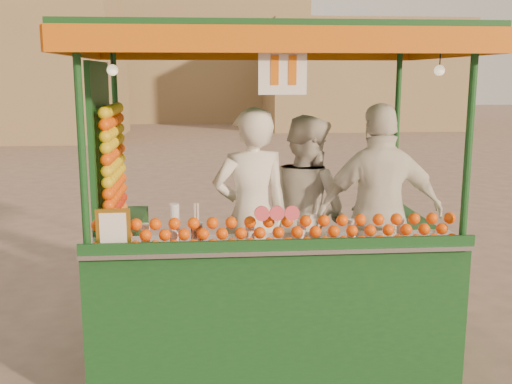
{
  "coord_description": "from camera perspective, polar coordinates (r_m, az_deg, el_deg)",
  "views": [
    {
      "loc": [
        -0.56,
        -5.05,
        2.51
      ],
      "look_at": [
        -0.13,
        0.03,
        1.51
      ],
      "focal_mm": 41.93,
      "sensor_mm": 36.0,
      "label": 1
    }
  ],
  "objects": [
    {
      "name": "juice_cart",
      "position": [
        5.18,
        0.4,
        -6.61
      ],
      "size": [
        3.17,
        2.05,
        2.88
      ],
      "color": "#103C19",
      "rests_on": "ground"
    },
    {
      "name": "building_center",
      "position": [
        35.09,
        -7.43,
        12.62
      ],
      "size": [
        14.0,
        7.0,
        7.0
      ],
      "primitive_type": "cube",
      "color": "olive",
      "rests_on": "ground"
    },
    {
      "name": "building_right",
      "position": [
        30.02,
        9.87,
        10.91
      ],
      "size": [
        9.0,
        6.0,
        5.0
      ],
      "primitive_type": "cube",
      "color": "olive",
      "rests_on": "ground"
    },
    {
      "name": "vendor_right",
      "position": [
        5.38,
        11.75,
        -2.06
      ],
      "size": [
        1.14,
        0.49,
        1.94
      ],
      "rotation": [
        0.0,
        0.0,
        3.15
      ],
      "color": "white",
      "rests_on": "ground"
    },
    {
      "name": "vendor_left",
      "position": [
        5.3,
        -0.46,
        -2.22
      ],
      "size": [
        0.77,
        0.58,
        1.91
      ],
      "rotation": [
        0.0,
        0.0,
        3.34
      ],
      "color": "white",
      "rests_on": "ground"
    },
    {
      "name": "ground",
      "position": [
        5.67,
        1.34,
        -15.18
      ],
      "size": [
        90.0,
        90.0,
        0.0
      ],
      "primitive_type": "plane",
      "color": "brown",
      "rests_on": "ground"
    },
    {
      "name": "vendor_middle",
      "position": [
        5.66,
        4.77,
        -1.87
      ],
      "size": [
        1.07,
        1.12,
        1.82
      ],
      "rotation": [
        0.0,
        0.0,
        2.2
      ],
      "color": "silver",
      "rests_on": "ground"
    }
  ]
}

